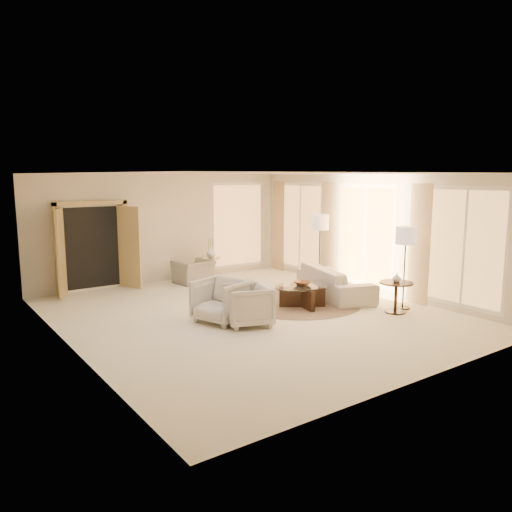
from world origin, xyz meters
TOP-DOWN VIEW (x-y plane):
  - room at (0.00, 0.00)m, footprint 7.04×8.04m
  - windows_right at (3.45, 0.10)m, footprint 0.10×6.40m
  - window_back_corner at (2.30, 3.95)m, footprint 1.70×0.10m
  - curtains_right at (3.40, 1.00)m, footprint 0.06×5.20m
  - french_doors at (-1.90, 3.82)m, footprint 1.95×0.66m
  - area_rug at (1.38, 0.23)m, footprint 3.67×3.67m
  - sofa at (2.44, 0.14)m, footprint 1.60×2.54m
  - armchair_left at (-0.74, -0.06)m, footprint 1.06×1.10m
  - armchair_right at (-0.45, -0.54)m, footprint 0.99×1.02m
  - accent_chair at (0.48, 3.30)m, footprint 0.99×0.71m
  - coffee_table at (1.20, -0.16)m, footprint 1.69×1.69m
  - end_table at (2.48, -1.58)m, footprint 0.67×0.67m
  - side_table at (1.06, 3.40)m, footprint 0.54×0.54m
  - floor_lamp_near at (2.90, 1.17)m, footprint 0.44×0.44m
  - floor_lamp_far at (2.85, -1.47)m, footprint 0.42×0.42m
  - bowl at (1.20, -0.16)m, footprint 0.44×0.44m
  - end_vase at (2.48, -1.58)m, footprint 0.23×0.23m
  - side_vase at (1.06, 3.40)m, footprint 0.29×0.29m

SIDE VIEW (x-z plane):
  - area_rug at x=1.38m, z-range 0.00..0.01m
  - coffee_table at x=1.20m, z-range 0.06..0.54m
  - sofa at x=2.44m, z-range 0.00..0.69m
  - side_table at x=1.06m, z-range 0.06..0.69m
  - accent_chair at x=0.48m, z-range 0.00..0.80m
  - armchair_right at x=-0.45m, z-range 0.00..0.84m
  - end_table at x=2.48m, z-range 0.12..0.75m
  - armchair_left at x=-0.74m, z-range 0.00..0.90m
  - bowl at x=1.20m, z-range 0.48..0.56m
  - end_vase at x=2.48m, z-range 0.63..0.81m
  - side_vase at x=1.06m, z-range 0.62..0.89m
  - french_doors at x=-1.90m, z-range -0.01..2.15m
  - curtains_right at x=3.40m, z-range 0.00..2.60m
  - windows_right at x=3.45m, z-range 0.15..2.55m
  - window_back_corner at x=2.30m, z-range 0.15..2.55m
  - room at x=0.00m, z-range -0.02..2.81m
  - floor_lamp_far at x=2.85m, z-range 0.60..2.32m
  - floor_lamp_near at x=2.90m, z-range 0.63..2.43m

